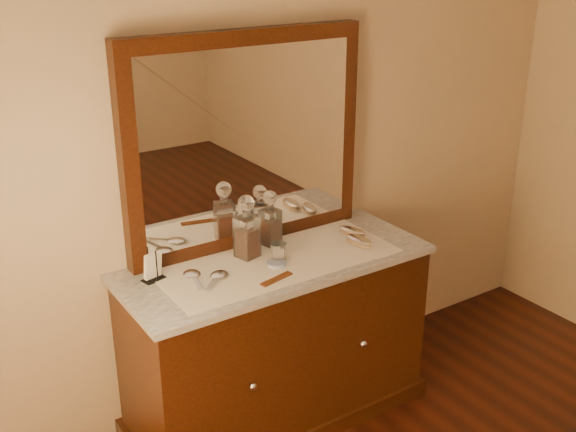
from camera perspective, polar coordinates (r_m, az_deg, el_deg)
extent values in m
plane|color=tan|center=(3.19, -3.93, 7.24)|extent=(4.50, 4.50, 0.00)
cube|color=black|center=(3.36, -0.95, -10.42)|extent=(1.40, 0.55, 0.82)
cube|color=black|center=(3.57, -0.91, -15.43)|extent=(1.46, 0.59, 0.08)
sphere|color=silver|center=(3.01, -2.92, -13.89)|extent=(0.04, 0.04, 0.04)
sphere|color=silver|center=(3.29, 6.24, -10.45)|extent=(0.04, 0.04, 0.04)
cube|color=silver|center=(3.15, -1.00, -3.89)|extent=(1.44, 0.59, 0.03)
cube|color=black|center=(3.16, -3.46, 6.17)|extent=(1.20, 0.08, 1.00)
cube|color=white|center=(3.13, -3.14, 6.03)|extent=(1.06, 0.01, 0.86)
cube|color=white|center=(3.13, -0.81, -3.75)|extent=(1.10, 0.45, 0.00)
cylinder|color=white|center=(3.08, -0.95, -3.94)|extent=(0.10, 0.10, 0.02)
cube|color=brown|center=(2.96, -0.96, -5.23)|extent=(0.17, 0.07, 0.01)
cube|color=black|center=(3.02, -11.02, -5.14)|extent=(0.11, 0.08, 0.01)
cylinder|color=black|center=(2.97, -10.79, -4.13)|extent=(0.01, 0.01, 0.15)
cylinder|color=black|center=(3.01, -11.44, -3.77)|extent=(0.01, 0.01, 0.15)
cube|color=white|center=(2.99, -11.11, -4.03)|extent=(0.08, 0.05, 0.12)
cube|color=maroon|center=(3.15, -3.39, -2.22)|extent=(0.09, 0.09, 0.13)
cube|color=white|center=(3.14, -3.40, -1.74)|extent=(0.11, 0.11, 0.19)
cylinder|color=white|center=(3.09, -3.45, 0.16)|extent=(0.05, 0.05, 0.03)
sphere|color=white|center=(3.07, -3.47, 1.08)|extent=(0.09, 0.09, 0.07)
cube|color=maroon|center=(3.27, -1.48, -1.33)|extent=(0.08, 0.08, 0.12)
cube|color=white|center=(3.26, -1.48, -0.91)|extent=(0.10, 0.10, 0.17)
cylinder|color=white|center=(3.23, -1.50, 0.74)|extent=(0.04, 0.04, 0.03)
sphere|color=white|center=(3.21, -1.51, 1.53)|extent=(0.08, 0.08, 0.07)
ellipsoid|color=#96785C|center=(3.29, 5.85, -2.22)|extent=(0.09, 0.16, 0.02)
ellipsoid|color=silver|center=(3.29, 5.86, -1.91)|extent=(0.09, 0.16, 0.02)
ellipsoid|color=#96785C|center=(3.40, 5.31, -1.44)|extent=(0.11, 0.16, 0.02)
ellipsoid|color=silver|center=(3.39, 5.32, -1.16)|extent=(0.11, 0.16, 0.02)
ellipsoid|color=silver|center=(3.02, -7.94, -4.77)|extent=(0.09, 0.11, 0.02)
cube|color=silver|center=(2.95, -7.53, -5.51)|extent=(0.04, 0.12, 0.01)
ellipsoid|color=silver|center=(3.00, -5.71, -4.86)|extent=(0.12, 0.12, 0.02)
cube|color=silver|center=(2.93, -6.29, -5.63)|extent=(0.11, 0.10, 0.01)
cylinder|color=white|center=(3.11, -0.79, -2.99)|extent=(0.07, 0.07, 0.08)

